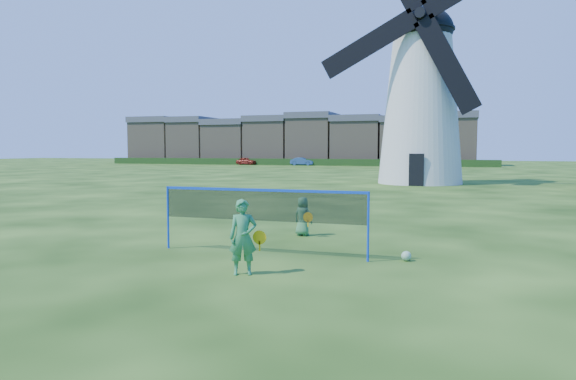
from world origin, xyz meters
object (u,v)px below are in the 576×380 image
(badminton_net, at_px, (262,206))
(car_left, at_px, (247,161))
(player_boy, at_px, (303,216))
(car_right, at_px, (302,161))
(player_girl, at_px, (243,237))
(play_ball, at_px, (406,256))
(windmill, at_px, (421,96))

(badminton_net, bearing_deg, car_left, 113.16)
(player_boy, bearing_deg, car_left, -50.61)
(car_right, bearing_deg, badminton_net, -165.27)
(player_girl, bearing_deg, badminton_net, 77.10)
(player_boy, distance_m, car_right, 65.84)
(play_ball, height_order, car_left, car_left)
(player_boy, bearing_deg, windmill, -77.88)
(player_girl, distance_m, play_ball, 3.78)
(windmill, relative_size, car_left, 5.24)
(windmill, bearing_deg, player_girl, -92.08)
(badminton_net, height_order, car_right, badminton_net)
(car_right, bearing_deg, player_girl, -165.42)
(play_ball, bearing_deg, player_boy, 141.01)
(badminton_net, relative_size, car_right, 1.40)
(car_left, bearing_deg, windmill, -130.35)
(windmill, relative_size, play_ball, 82.82)
(car_right, bearing_deg, car_left, 89.61)
(windmill, height_order, car_right, windmill)
(player_girl, relative_size, player_boy, 1.34)
(badminton_net, distance_m, car_left, 71.53)
(windmill, distance_m, car_right, 43.72)
(windmill, bearing_deg, car_right, 118.11)
(player_girl, relative_size, play_ball, 6.77)
(badminton_net, bearing_deg, player_girl, -79.27)
(player_boy, bearing_deg, badminton_net, 102.69)
(player_girl, xyz_separation_m, player_boy, (-0.25, 4.88, -0.19))
(play_ball, relative_size, car_left, 0.06)
(badminton_net, distance_m, player_girl, 2.05)
(play_ball, distance_m, car_right, 69.26)
(player_boy, height_order, car_right, car_right)
(windmill, xyz_separation_m, player_girl, (-1.07, -29.64, -5.50))
(play_ball, bearing_deg, car_right, 108.77)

